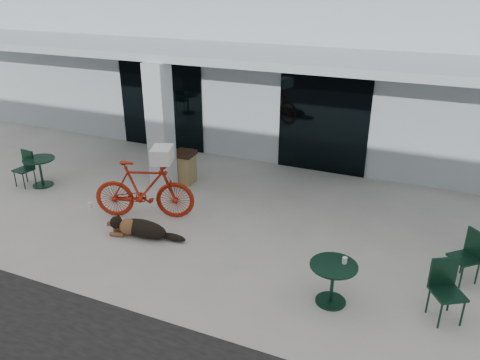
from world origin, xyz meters
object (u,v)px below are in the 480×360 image
at_px(dog, 143,227).
at_px(cafe_chair_far_b, 464,257).
at_px(bicycle, 144,190).
at_px(cafe_chair_far_a, 448,293).
at_px(cafe_table_near, 41,172).
at_px(cafe_table_far, 332,284).
at_px(trash_receptacle, 185,167).
at_px(cafe_chair_near, 23,169).

relative_size(dog, cafe_chair_far_b, 1.32).
relative_size(bicycle, cafe_chair_far_a, 2.21).
height_order(cafe_table_near, cafe_table_far, cafe_table_near).
distance_m(bicycle, trash_receptacle, 2.01).
distance_m(dog, cafe_table_near, 3.99).
bearing_deg(trash_receptacle, cafe_chair_near, -153.60).
bearing_deg(dog, cafe_table_far, -23.34).
xyz_separation_m(cafe_table_near, cafe_chair_far_a, (9.53, -1.40, 0.13)).
distance_m(cafe_table_near, cafe_chair_far_b, 9.77).
xyz_separation_m(cafe_table_near, cafe_chair_far_b, (9.77, -0.19, 0.11)).
xyz_separation_m(bicycle, cafe_chair_far_b, (6.38, 0.18, -0.18)).
bearing_deg(dog, cafe_chair_far_a, -18.18).
relative_size(cafe_table_far, cafe_chair_far_b, 0.81).
relative_size(cafe_table_near, trash_receptacle, 0.91).
bearing_deg(cafe_table_near, cafe_chair_far_b, -1.13).
relative_size(bicycle, cafe_table_near, 2.81).
bearing_deg(cafe_chair_far_a, dog, 145.90).
distance_m(cafe_table_far, cafe_chair_far_a, 1.72).
bearing_deg(dog, bicycle, 104.81).
height_order(cafe_chair_far_a, trash_receptacle, cafe_chair_far_a).
xyz_separation_m(bicycle, dog, (0.44, -0.75, -0.45)).
height_order(dog, cafe_table_far, cafe_table_far).
bearing_deg(cafe_table_far, cafe_chair_far_a, 9.53).
relative_size(bicycle, cafe_table_far, 2.85).
relative_size(dog, cafe_chair_far_a, 1.26).
bearing_deg(bicycle, cafe_table_near, 63.41).
height_order(cafe_chair_near, cafe_table_far, cafe_chair_near).
bearing_deg(cafe_chair_near, cafe_chair_far_b, 5.32).
bearing_deg(cafe_chair_far_b, cafe_table_far, -95.33).
height_order(cafe_chair_near, cafe_chair_far_a, cafe_chair_far_a).
bearing_deg(cafe_chair_far_a, cafe_table_near, 140.24).
height_order(cafe_table_near, cafe_chair_far_a, cafe_chair_far_a).
height_order(bicycle, cafe_chair_near, bicycle).
relative_size(cafe_chair_far_b, trash_receptacle, 1.10).
bearing_deg(cafe_table_near, cafe_table_far, -12.12).
bearing_deg(cafe_table_far, trash_receptacle, 144.28).
xyz_separation_m(cafe_chair_near, cafe_table_far, (8.21, -1.50, -0.09)).
xyz_separation_m(dog, cafe_table_far, (4.01, -0.55, 0.15)).
bearing_deg(cafe_table_far, cafe_chair_far_b, 37.62).
bearing_deg(cafe_chair_far_b, cafe_table_near, -134.08).
xyz_separation_m(cafe_chair_near, cafe_chair_far_b, (10.15, -0.01, 0.02)).
distance_m(cafe_table_near, cafe_table_far, 8.02).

